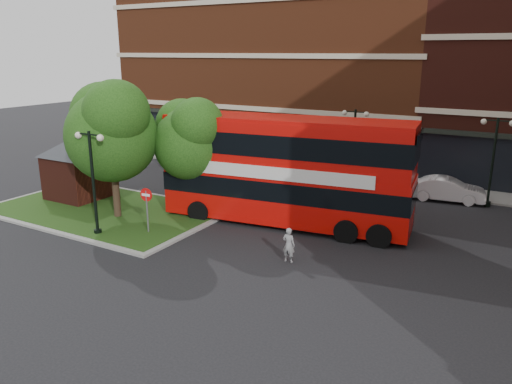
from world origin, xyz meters
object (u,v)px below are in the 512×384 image
Objects in this scene: car_white at (447,189)px; woman at (289,245)px; bus at (286,164)px; car_silver at (338,171)px.

woman is at bearing 154.41° from car_white.
bus is 3.00× the size of car_white.
woman is at bearing -169.66° from car_silver.
bus is 10.73m from car_white.
bus is 8.45× the size of woman.
bus is at bearing -61.74° from woman.
bus reaches higher than car_white.
bus is at bearing 134.69° from car_white.
woman is 0.35× the size of car_silver.
car_silver is at bearing -77.76° from woman.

